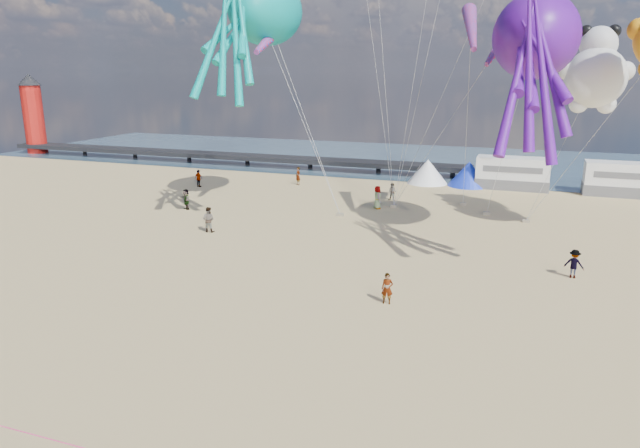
# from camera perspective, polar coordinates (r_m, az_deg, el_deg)

# --- Properties ---
(ground) EXTENTS (120.00, 120.00, 0.00)m
(ground) POSITION_cam_1_polar(r_m,az_deg,el_deg) (20.85, -2.62, -16.42)
(ground) COLOR tan
(ground) RESTS_ON ground
(water) EXTENTS (120.00, 120.00, 0.00)m
(water) POSITION_cam_1_polar(r_m,az_deg,el_deg) (72.55, 14.17, 6.02)
(water) COLOR #314B5F
(water) RESTS_ON ground
(pier) EXTENTS (60.00, 3.00, 0.50)m
(pier) POSITION_cam_1_polar(r_m,az_deg,el_deg) (70.43, -10.22, 6.78)
(pier) COLOR black
(pier) RESTS_ON ground
(lighthouse) EXTENTS (2.60, 2.60, 9.00)m
(lighthouse) POSITION_cam_1_polar(r_m,az_deg,el_deg) (87.41, -26.70, 9.32)
(lighthouse) COLOR #A5140F
(lighthouse) RESTS_ON ground
(motorhome_0) EXTENTS (6.60, 2.50, 3.00)m
(motorhome_0) POSITION_cam_1_polar(r_m,az_deg,el_deg) (57.18, 18.68, 4.84)
(motorhome_0) COLOR silver
(motorhome_0) RESTS_ON ground
(motorhome_1) EXTENTS (6.60, 2.50, 3.00)m
(motorhome_1) POSITION_cam_1_polar(r_m,az_deg,el_deg) (57.83, 28.12, 3.96)
(motorhome_1) COLOR silver
(motorhome_1) RESTS_ON ground
(tent_white) EXTENTS (4.00, 4.00, 2.40)m
(tent_white) POSITION_cam_1_polar(r_m,az_deg,el_deg) (57.91, 10.71, 5.19)
(tent_white) COLOR white
(tent_white) RESTS_ON ground
(tent_blue) EXTENTS (4.00, 4.00, 2.40)m
(tent_blue) POSITION_cam_1_polar(r_m,az_deg,el_deg) (57.43, 14.66, 4.88)
(tent_blue) COLOR #1933CC
(tent_blue) RESTS_ON ground
(standing_person) EXTENTS (0.61, 0.45, 1.53)m
(standing_person) POSITION_cam_1_polar(r_m,az_deg,el_deg) (27.74, 6.74, -6.43)
(standing_person) COLOR tan
(standing_person) RESTS_ON ground
(beachgoer_1) EXTENTS (0.91, 0.62, 1.78)m
(beachgoer_1) POSITION_cam_1_polar(r_m,az_deg,el_deg) (40.33, -11.10, 0.45)
(beachgoer_1) COLOR #7F6659
(beachgoer_1) RESTS_ON ground
(beachgoer_2) EXTENTS (0.90, 0.77, 1.59)m
(beachgoer_2) POSITION_cam_1_polar(r_m,az_deg,el_deg) (33.81, 24.07, -3.65)
(beachgoer_2) COLOR #7F6659
(beachgoer_2) RESTS_ON ground
(beachgoer_3) EXTENTS (1.21, 0.91, 1.67)m
(beachgoer_3) POSITION_cam_1_polar(r_m,az_deg,el_deg) (56.37, -12.04, 4.48)
(beachgoer_3) COLOR #7F6659
(beachgoer_3) RESTS_ON ground
(beachgoer_4) EXTENTS (1.02, 0.91, 1.66)m
(beachgoer_4) POSITION_cam_1_polar(r_m,az_deg,el_deg) (47.39, -13.24, 2.43)
(beachgoer_4) COLOR #7F6659
(beachgoer_4) RESTS_ON ground
(beachgoer_5) EXTENTS (1.61, 1.41, 1.76)m
(beachgoer_5) POSITION_cam_1_polar(r_m,az_deg,el_deg) (56.21, -2.21, 4.82)
(beachgoer_5) COLOR #7F6659
(beachgoer_5) RESTS_ON ground
(beachgoer_6) EXTENTS (0.74, 0.82, 1.87)m
(beachgoer_6) POSITION_cam_1_polar(r_m,az_deg,el_deg) (46.53, 5.76, 2.66)
(beachgoer_6) COLOR #7F6659
(beachgoer_6) RESTS_ON ground
(beachgoer_7) EXTENTS (0.78, 0.56, 1.49)m
(beachgoer_7) POSITION_cam_1_polar(r_m,az_deg,el_deg) (49.81, 7.26, 3.21)
(beachgoer_7) COLOR #7F6659
(beachgoer_7) RESTS_ON ground
(sandbag_a) EXTENTS (0.50, 0.35, 0.22)m
(sandbag_a) POSITION_cam_1_polar(r_m,az_deg,el_deg) (44.15, 2.01, 0.95)
(sandbag_a) COLOR gray
(sandbag_a) RESTS_ON ground
(sandbag_b) EXTENTS (0.50, 0.35, 0.22)m
(sandbag_b) POSITION_cam_1_polar(r_m,az_deg,el_deg) (46.44, 16.31, 1.05)
(sandbag_b) COLOR gray
(sandbag_b) RESTS_ON ground
(sandbag_c) EXTENTS (0.50, 0.35, 0.22)m
(sandbag_c) POSITION_cam_1_polar(r_m,az_deg,el_deg) (44.89, 19.92, 0.27)
(sandbag_c) COLOR gray
(sandbag_c) RESTS_ON ground
(sandbag_d) EXTENTS (0.50, 0.35, 0.22)m
(sandbag_d) POSITION_cam_1_polar(r_m,az_deg,el_deg) (49.20, 14.11, 1.97)
(sandbag_d) COLOR gray
(sandbag_d) RESTS_ON ground
(sandbag_e) EXTENTS (0.50, 0.35, 0.22)m
(sandbag_e) POSITION_cam_1_polar(r_m,az_deg,el_deg) (47.32, 7.40, 1.79)
(sandbag_e) COLOR gray
(sandbag_e) RESTS_ON ground
(kite_octopus_teal) EXTENTS (5.44, 10.59, 11.63)m
(kite_octopus_teal) POSITION_cam_1_polar(r_m,az_deg,el_deg) (45.46, -5.47, 20.48)
(kite_octopus_teal) COLOR #059590
(kite_octopus_purple) EXTENTS (8.13, 10.94, 11.50)m
(kite_octopus_purple) POSITION_cam_1_polar(r_m,az_deg,el_deg) (37.18, 20.79, 17.13)
(kite_octopus_purple) COLOR #500F8C
(kite_panda) EXTENTS (6.32, 6.18, 6.90)m
(kite_panda) POSITION_cam_1_polar(r_m,az_deg,el_deg) (43.91, 25.84, 13.03)
(kite_panda) COLOR white
(windsock_left) EXTENTS (1.73, 6.28, 6.19)m
(windsock_left) POSITION_cam_1_polar(r_m,az_deg,el_deg) (44.05, -5.07, 18.00)
(windsock_left) COLOR red
(windsock_mid) EXTENTS (2.10, 6.51, 6.43)m
(windsock_mid) POSITION_cam_1_polar(r_m,az_deg,el_deg) (39.45, 14.90, 18.37)
(windsock_mid) COLOR red
(windsock_right) EXTENTS (2.01, 4.89, 4.81)m
(windsock_right) POSITION_cam_1_polar(r_m,az_deg,el_deg) (41.83, 17.35, 16.50)
(windsock_right) COLOR red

